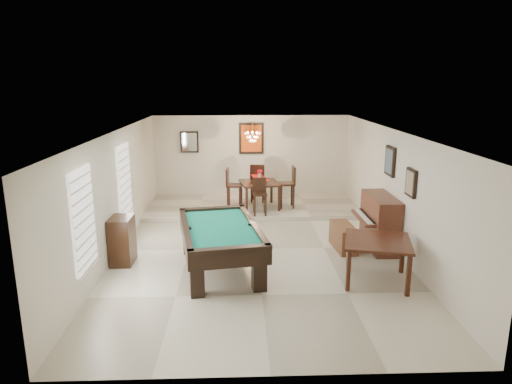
{
  "coord_description": "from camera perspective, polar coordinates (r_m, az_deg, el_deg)",
  "views": [
    {
      "loc": [
        -0.38,
        -9.53,
        3.64
      ],
      "look_at": [
        0.0,
        0.6,
        1.15
      ],
      "focal_mm": 32.0,
      "sensor_mm": 36.0,
      "label": 1
    }
  ],
  "objects": [
    {
      "name": "flower_vase",
      "position": [
        12.75,
        0.46,
        2.32
      ],
      "size": [
        0.16,
        0.16,
        0.25
      ],
      "primitive_type": null,
      "rotation": [
        0.0,
        0.0,
        0.15
      ],
      "color": "#B70F1E",
      "rests_on": "dining_table"
    },
    {
      "name": "back_painting",
      "position": [
        14.1,
        -0.59,
        6.71
      ],
      "size": [
        0.75,
        0.06,
        0.95
      ],
      "primitive_type": "cube",
      "color": "#D84C14",
      "rests_on": "wall_back"
    },
    {
      "name": "window_left_front",
      "position": [
        8.09,
        -20.78,
        -3.19
      ],
      "size": [
        0.06,
        1.0,
        1.7
      ],
      "primitive_type": "cube",
      "color": "white",
      "rests_on": "wall_left"
    },
    {
      "name": "wall_right",
      "position": [
        10.37,
        16.93,
        0.16
      ],
      "size": [
        0.04,
        9.0,
        2.6
      ],
      "primitive_type": "cube",
      "color": "silver",
      "rests_on": "ground_plane"
    },
    {
      "name": "back_mirror",
      "position": [
        14.19,
        -8.33,
        6.2
      ],
      "size": [
        0.55,
        0.06,
        0.65
      ],
      "primitive_type": "cube",
      "color": "white",
      "rests_on": "wall_back"
    },
    {
      "name": "wall_back",
      "position": [
        14.22,
        -0.59,
        4.33
      ],
      "size": [
        6.0,
        0.04,
        2.6
      ],
      "primitive_type": "cube",
      "color": "silver",
      "rests_on": "ground_plane"
    },
    {
      "name": "upright_piano",
      "position": [
        10.42,
        14.49,
        -3.65
      ],
      "size": [
        0.8,
        1.42,
        1.18
      ],
      "primitive_type": null,
      "color": "#5A2C1D",
      "rests_on": "ground_plane"
    },
    {
      "name": "dining_chair_north",
      "position": [
        13.54,
        0.21,
        1.21
      ],
      "size": [
        0.47,
        0.47,
        1.14
      ],
      "primitive_type": null,
      "rotation": [
        0.0,
        0.0,
        3.03
      ],
      "color": "black",
      "rests_on": "dining_step"
    },
    {
      "name": "dining_chair_west",
      "position": [
        12.8,
        -2.73,
        0.44
      ],
      "size": [
        0.46,
        0.46,
        1.13
      ],
      "primitive_type": null,
      "rotation": [
        0.0,
        0.0,
        1.47
      ],
      "color": "black",
      "rests_on": "dining_step"
    },
    {
      "name": "dining_chair_east",
      "position": [
        12.9,
        3.85,
        0.63
      ],
      "size": [
        0.45,
        0.45,
        1.18
      ],
      "primitive_type": null,
      "rotation": [
        0.0,
        0.0,
        -1.53
      ],
      "color": "black",
      "rests_on": "dining_step"
    },
    {
      "name": "window_left_rear",
      "position": [
        10.69,
        -16.12,
        1.16
      ],
      "size": [
        0.06,
        1.0,
        1.7
      ],
      "primitive_type": "cube",
      "color": "white",
      "rests_on": "wall_left"
    },
    {
      "name": "dining_table",
      "position": [
        12.87,
        0.45,
        -0.09
      ],
      "size": [
        1.2,
        1.2,
        0.86
      ],
      "primitive_type": null,
      "rotation": [
        0.0,
        0.0,
        0.17
      ],
      "color": "black",
      "rests_on": "dining_step"
    },
    {
      "name": "dining_chair_south",
      "position": [
        12.15,
        0.49,
        -0.62
      ],
      "size": [
        0.37,
        0.37,
        0.99
      ],
      "primitive_type": null,
      "rotation": [
        0.0,
        0.0,
        0.02
      ],
      "color": "black",
      "rests_on": "dining_step"
    },
    {
      "name": "ceiling",
      "position": [
        9.59,
        0.13,
        7.58
      ],
      "size": [
        6.0,
        9.0,
        0.04
      ],
      "primitive_type": "cube",
      "color": "white",
      "rests_on": "wall_back"
    },
    {
      "name": "right_picture_upper",
      "position": [
        10.52,
        16.43,
        3.72
      ],
      "size": [
        0.06,
        0.55,
        0.65
      ],
      "primitive_type": "cube",
      "color": "slate",
      "rests_on": "wall_right"
    },
    {
      "name": "apothecary_chest",
      "position": [
        9.68,
        -16.38,
        -5.81
      ],
      "size": [
        0.43,
        0.64,
        0.96
      ],
      "primitive_type": "cube",
      "color": "black",
      "rests_on": "ground_plane"
    },
    {
      "name": "pool_table",
      "position": [
        9.01,
        -4.47,
        -7.04
      ],
      "size": [
        1.86,
        2.84,
        0.88
      ],
      "primitive_type": null,
      "rotation": [
        0.0,
        0.0,
        0.17
      ],
      "color": "black",
      "rests_on": "ground_plane"
    },
    {
      "name": "ground_plane",
      "position": [
        10.21,
        0.13,
        -7.14
      ],
      "size": [
        6.0,
        9.0,
        0.02
      ],
      "primitive_type": "cube",
      "color": "beige"
    },
    {
      "name": "piano_bench",
      "position": [
        10.29,
        10.9,
        -5.55
      ],
      "size": [
        0.47,
        1.02,
        0.55
      ],
      "primitive_type": "cube",
      "rotation": [
        0.0,
        0.0,
        0.09
      ],
      "color": "brown",
      "rests_on": "ground_plane"
    },
    {
      "name": "wall_front",
      "position": [
        5.55,
        2.0,
        -11.09
      ],
      "size": [
        6.0,
        0.04,
        2.6
      ],
      "primitive_type": "cube",
      "color": "silver",
      "rests_on": "ground_plane"
    },
    {
      "name": "wall_left",
      "position": [
        10.15,
        -17.04,
        -0.13
      ],
      "size": [
        0.04,
        9.0,
        2.6
      ],
      "primitive_type": "cube",
      "color": "silver",
      "rests_on": "ground_plane"
    },
    {
      "name": "square_table",
      "position": [
        8.77,
        14.85,
        -8.32
      ],
      "size": [
        1.41,
        1.41,
        0.81
      ],
      "primitive_type": null,
      "rotation": [
        0.0,
        0.0,
        -0.24
      ],
      "color": "black",
      "rests_on": "ground_plane"
    },
    {
      "name": "dining_step",
      "position": [
        13.27,
        -0.43,
        -1.85
      ],
      "size": [
        6.0,
        2.5,
        0.12
      ],
      "primitive_type": "cube",
      "color": "beige",
      "rests_on": "ground_plane"
    },
    {
      "name": "chandelier",
      "position": [
        12.81,
        -0.44,
        7.35
      ],
      "size": [
        0.44,
        0.44,
        0.6
      ],
      "primitive_type": null,
      "color": "#FFE5B2",
      "rests_on": "ceiling"
    },
    {
      "name": "right_picture_lower",
      "position": [
        9.36,
        18.82,
        1.1
      ],
      "size": [
        0.06,
        0.45,
        0.55
      ],
      "primitive_type": "cube",
      "color": "gray",
      "rests_on": "wall_right"
    }
  ]
}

